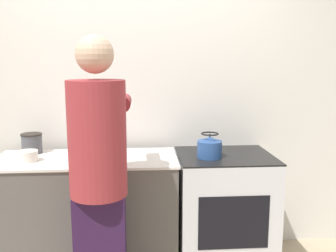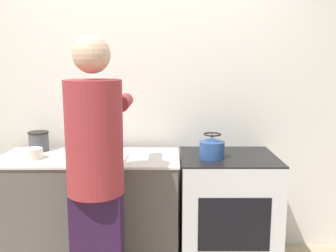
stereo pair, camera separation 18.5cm
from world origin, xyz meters
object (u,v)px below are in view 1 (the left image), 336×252
Objects in this scene: knife at (98,156)px; canister_jar at (32,143)px; kettle at (210,147)px; oven at (224,210)px; person at (99,172)px; bowl_prep at (28,156)px; cutting_board at (100,158)px.

canister_jar is (-0.53, 0.21, 0.06)m from knife.
oven is at bearing 27.71° from kettle.
kettle is (-0.14, -0.07, 0.54)m from oven.
kettle is at bearing -152.29° from oven.
kettle reaches higher than canister_jar.
person is 12.76× the size of bowl_prep.
kettle is 1.33m from bowl_prep.
canister_jar is at bearing 174.30° from oven.
oven is 1.09m from knife.
bowl_prep is (-0.51, -0.02, 0.03)m from cutting_board.
cutting_board is 2.61× the size of bowl_prep.
canister_jar is (-1.37, 0.22, 0.00)m from kettle.
person is 0.94m from canister_jar.
cutting_board is at bearing -174.99° from oven.
oven is 1.61m from canister_jar.
cutting_board is at bearing -179.21° from kettle.
kettle reaches higher than bowl_prep.
knife is 1.21× the size of canister_jar.
kettle reaches higher than cutting_board.
bowl_prep is at bearing -177.90° from cutting_board.
cutting_board is 1.93× the size of kettle.
bowl_prep is (-0.56, 0.47, -0.01)m from person.
kettle is at bearing -9.26° from canister_jar.
kettle is 1.39m from canister_jar.
kettle is 1.35× the size of bowl_prep.
kettle is at bearing 33.04° from person.
bowl_prep is at bearing -178.71° from kettle.
person is at bearing -146.96° from kettle.
cutting_board is at bearing 2.10° from bowl_prep.
knife is at bearing -21.20° from canister_jar.
canister_jar reaches higher than bowl_prep.
canister_jar is (-0.60, 0.73, 0.03)m from person.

